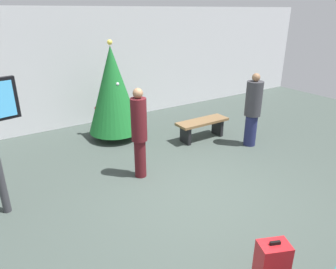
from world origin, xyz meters
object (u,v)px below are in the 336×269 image
object	(u,v)px
holiday_tree	(113,90)
traveller_1	(253,109)
traveller_0	(139,131)
suitcase_0	(271,266)
waiting_bench	(202,125)

from	to	relation	value
holiday_tree	traveller_1	distance (m)	3.27
traveller_0	suitcase_0	world-z (taller)	traveller_0
holiday_tree	traveller_0	distance (m)	2.11
holiday_tree	suitcase_0	world-z (taller)	holiday_tree
traveller_1	suitcase_0	bearing A→B (deg)	-133.67
traveller_0	suitcase_0	bearing A→B (deg)	-89.96
waiting_bench	suitcase_0	bearing A→B (deg)	-118.88
holiday_tree	traveller_1	world-z (taller)	holiday_tree
suitcase_0	traveller_0	bearing A→B (deg)	90.04
traveller_1	suitcase_0	distance (m)	4.17
holiday_tree	waiting_bench	distance (m)	2.31
suitcase_0	traveller_1	bearing A→B (deg)	46.33
holiday_tree	suitcase_0	size ratio (longest dim) A/B	3.60
traveller_1	suitcase_0	size ratio (longest dim) A/B	2.58
holiday_tree	waiting_bench	xyz separation A→B (m)	(1.74, -1.24, -0.85)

